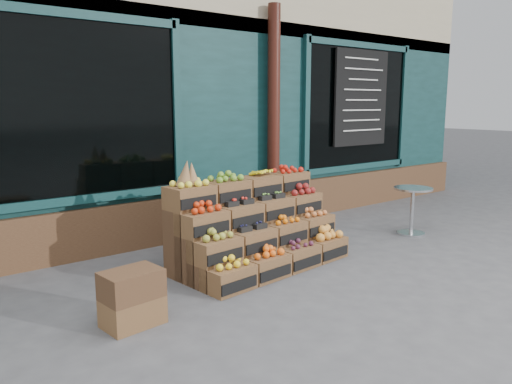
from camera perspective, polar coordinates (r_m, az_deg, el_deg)
ground at (r=5.36m, az=6.43°, el=-9.79°), size 60.00×60.00×0.00m
shop_facade at (r=9.39m, az=-16.40°, el=13.27°), size 12.00×6.24×4.80m
crate_display at (r=5.68m, az=-0.07°, el=-4.50°), size 2.07×1.15×1.25m
spare_crates at (r=4.33m, az=-13.97°, el=-11.67°), size 0.50×0.37×0.47m
bistro_table at (r=7.29m, az=17.42°, el=-1.45°), size 0.53×0.53×0.67m
shopkeeper at (r=6.75m, az=-17.91°, el=1.79°), size 0.73×0.56×1.80m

